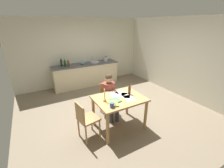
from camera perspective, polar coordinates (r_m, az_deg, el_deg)
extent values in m
cube|color=#7A6B56|center=(4.51, 0.55, -9.99)|extent=(5.20, 5.20, 0.04)
cube|color=beige|center=(6.30, -11.50, 11.85)|extent=(5.20, 0.12, 2.60)
cube|color=beige|center=(5.69, 24.28, 9.30)|extent=(0.12, 5.20, 2.60)
cube|color=beige|center=(6.18, -9.83, 3.43)|extent=(2.58, 0.60, 0.86)
cube|color=#4C4C51|center=(6.06, -10.11, 7.47)|extent=(2.62, 0.64, 0.04)
cube|color=tan|center=(3.45, 2.81, -5.58)|extent=(1.13, 0.87, 0.04)
cylinder|color=tan|center=(3.18, -1.65, -16.80)|extent=(0.07, 0.07, 0.76)
cylinder|color=tan|center=(3.66, 12.72, -11.56)|extent=(0.07, 0.07, 0.76)
cylinder|color=tan|center=(3.74, -7.09, -10.37)|extent=(0.07, 0.07, 0.76)
cylinder|color=tan|center=(4.16, 5.89, -6.74)|extent=(0.07, 0.07, 0.76)
cube|color=tan|center=(4.08, -1.35, -5.74)|extent=(0.45, 0.45, 0.04)
cube|color=tan|center=(4.14, -2.29, -2.06)|extent=(0.36, 0.08, 0.40)
cylinder|color=tan|center=(4.01, -2.75, -10.26)|extent=(0.04, 0.04, 0.46)
cylinder|color=tan|center=(4.12, 1.77, -9.31)|extent=(0.04, 0.04, 0.46)
cylinder|color=tan|center=(4.29, -4.28, -7.98)|extent=(0.04, 0.04, 0.46)
cylinder|color=tan|center=(4.39, -0.03, -7.17)|extent=(0.04, 0.04, 0.46)
cylinder|color=brown|center=(3.96, -1.24, -2.93)|extent=(0.36, 0.36, 0.50)
sphere|color=#D8AD8C|center=(3.82, -1.29, 1.96)|extent=(0.20, 0.20, 0.20)
sphere|color=#473323|center=(3.81, -1.29, 2.53)|extent=(0.19, 0.19, 0.19)
cylinder|color=#383847|center=(3.89, -1.32, -7.56)|extent=(0.18, 0.39, 0.13)
cylinder|color=#383847|center=(3.86, -0.26, -11.76)|extent=(0.10, 0.10, 0.45)
cylinder|color=#383847|center=(3.94, 0.87, -7.12)|extent=(0.18, 0.39, 0.13)
cylinder|color=#383847|center=(3.91, 1.96, -11.26)|extent=(0.10, 0.10, 0.45)
cube|color=tan|center=(3.34, -9.00, -12.92)|extent=(0.46, 0.46, 0.04)
cube|color=tan|center=(3.15, -12.18, -10.88)|extent=(0.09, 0.36, 0.40)
cylinder|color=tan|center=(3.43, -4.70, -16.61)|extent=(0.04, 0.04, 0.47)
cylinder|color=tan|center=(3.67, -7.79, -13.91)|extent=(0.04, 0.04, 0.47)
cylinder|color=tan|center=(3.30, -9.85, -18.74)|extent=(0.04, 0.04, 0.47)
cylinder|color=tan|center=(3.54, -12.66, -15.74)|extent=(0.04, 0.04, 0.47)
cylinder|color=#33598C|center=(3.04, -0.03, -8.11)|extent=(0.09, 0.09, 0.10)
torus|color=#33598C|center=(3.06, 0.78, -7.80)|extent=(0.07, 0.01, 0.07)
cylinder|color=gold|center=(3.28, -2.79, -6.23)|extent=(0.06, 0.06, 0.05)
cylinder|color=white|center=(3.21, -2.84, -3.92)|extent=(0.02, 0.02, 0.24)
cube|color=#A79B4B|center=(3.17, 0.65, -7.48)|extent=(0.24, 0.30, 0.03)
cube|color=#54BA63|center=(3.30, 1.34, -6.22)|extent=(0.21, 0.24, 0.02)
cube|color=white|center=(3.67, 3.47, -3.38)|extent=(0.28, 0.34, 0.00)
cube|color=white|center=(3.56, 5.20, -4.33)|extent=(0.34, 0.36, 0.00)
cube|color=white|center=(3.45, 6.59, -5.31)|extent=(0.25, 0.32, 0.00)
cube|color=white|center=(3.60, 1.03, -3.94)|extent=(0.28, 0.34, 0.00)
cylinder|color=#593319|center=(3.58, 6.67, -2.36)|extent=(0.06, 0.06, 0.21)
cylinder|color=#593319|center=(3.53, 6.76, -0.43)|extent=(0.03, 0.03, 0.05)
cylinder|color=#B2B7BC|center=(6.18, -6.73, 8.33)|extent=(0.36, 0.36, 0.04)
cylinder|color=silver|center=(6.30, -7.35, 9.51)|extent=(0.02, 0.02, 0.24)
cylinder|color=black|center=(5.86, -18.79, 7.55)|extent=(0.07, 0.07, 0.24)
cylinder|color=black|center=(5.83, -18.96, 8.95)|extent=(0.03, 0.03, 0.06)
cylinder|color=#194C23|center=(5.85, -17.57, 7.48)|extent=(0.08, 0.08, 0.20)
cylinder|color=#194C23|center=(5.82, -17.72, 8.67)|extent=(0.04, 0.04, 0.05)
cylinder|color=#593319|center=(5.76, -16.35, 7.38)|extent=(0.08, 0.08, 0.20)
cylinder|color=#593319|center=(5.73, -16.48, 8.56)|extent=(0.04, 0.04, 0.05)
ellipsoid|color=#668C99|center=(5.99, -11.28, 7.85)|extent=(0.19, 0.19, 0.08)
cylinder|color=#B7BABF|center=(6.37, -2.44, 9.53)|extent=(0.18, 0.18, 0.18)
cone|color=#262628|center=(6.35, -2.45, 10.50)|extent=(0.11, 0.11, 0.04)
cylinder|color=silver|center=(6.20, -10.14, 8.03)|extent=(0.06, 0.06, 0.00)
cylinder|color=silver|center=(6.20, -10.17, 8.36)|extent=(0.01, 0.01, 0.07)
cone|color=silver|center=(6.18, -10.21, 9.03)|extent=(0.07, 0.07, 0.08)
cylinder|color=silver|center=(6.17, -11.12, 7.88)|extent=(0.06, 0.06, 0.00)
cylinder|color=silver|center=(6.16, -11.15, 8.21)|extent=(0.01, 0.01, 0.07)
cone|color=silver|center=(6.14, -11.20, 8.89)|extent=(0.07, 0.07, 0.08)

